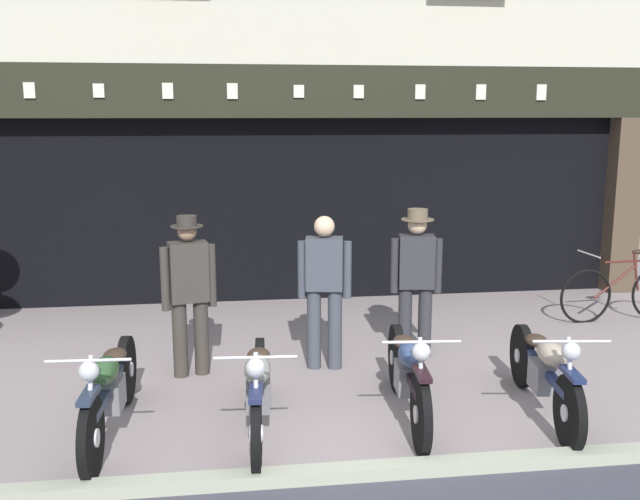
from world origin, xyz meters
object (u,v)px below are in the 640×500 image
(motorcycle_center_left, at_px, (258,388))
(leaning_bicycle, at_px, (622,292))
(motorcycle_left, at_px, (110,389))
(motorcycle_center, at_px, (408,373))
(motorcycle_center_right, at_px, (545,371))
(salesman_right, at_px, (416,276))
(shopkeeper_center, at_px, (325,285))
(advert_board_near, at_px, (408,187))
(salesman_left, at_px, (189,289))

(motorcycle_center_left, relative_size, leaning_bicycle, 1.12)
(motorcycle_left, distance_m, motorcycle_center, 2.55)
(motorcycle_center_right, relative_size, salesman_right, 1.20)
(motorcycle_center_left, bearing_deg, salesman_right, -132.14)
(motorcycle_center, distance_m, motorcycle_center_right, 1.23)
(motorcycle_center, bearing_deg, motorcycle_center_left, 11.31)
(salesman_right, bearing_deg, shopkeeper_center, 21.10)
(motorcycle_center_left, distance_m, salesman_right, 2.56)
(motorcycle_center, bearing_deg, salesman_right, -101.74)
(motorcycle_center_left, distance_m, advert_board_near, 5.23)
(motorcycle_left, height_order, shopkeeper_center, shopkeeper_center)
(motorcycle_center_right, height_order, leaning_bicycle, leaning_bicycle)
(salesman_left, relative_size, salesman_right, 1.01)
(motorcycle_left, relative_size, salesman_left, 1.24)
(motorcycle_left, height_order, leaning_bicycle, leaning_bicycle)
(motorcycle_center_right, bearing_deg, motorcycle_left, 6.54)
(motorcycle_left, bearing_deg, motorcycle_center, -176.83)
(motorcycle_center_left, height_order, salesman_left, salesman_left)
(motorcycle_center_left, bearing_deg, advert_board_near, -114.32)
(motorcycle_center_left, bearing_deg, motorcycle_center, -169.97)
(salesman_left, height_order, shopkeeper_center, salesman_left)
(leaning_bicycle, bearing_deg, motorcycle_center, 122.44)
(motorcycle_left, relative_size, motorcycle_center, 1.04)
(motorcycle_center_right, relative_size, advert_board_near, 1.78)
(salesman_right, height_order, leaning_bicycle, salesman_right)
(motorcycle_center, bearing_deg, motorcycle_center_right, -179.07)
(shopkeeper_center, bearing_deg, advert_board_near, -109.22)
(shopkeeper_center, bearing_deg, motorcycle_center_right, 150.26)
(shopkeeper_center, relative_size, advert_board_near, 1.46)
(motorcycle_center, relative_size, salesman_right, 1.20)
(salesman_left, xyz_separation_m, leaning_bicycle, (5.48, 1.25, -0.53))
(salesman_left, bearing_deg, salesman_right, 172.90)
(motorcycle_left, xyz_separation_m, motorcycle_center_right, (3.77, -0.08, -0.00))
(salesman_right, bearing_deg, motorcycle_center, 81.48)
(leaning_bicycle, bearing_deg, advert_board_near, 50.62)
(salesman_right, xyz_separation_m, leaning_bicycle, (3.05, 1.00, -0.54))
(motorcycle_center, bearing_deg, leaning_bicycle, -138.22)
(shopkeeper_center, bearing_deg, salesman_left, 10.75)
(motorcycle_center_left, relative_size, motorcycle_center_right, 0.98)
(motorcycle_left, height_order, salesman_left, salesman_left)
(motorcycle_left, bearing_deg, shopkeeper_center, -142.44)
(shopkeeper_center, xyz_separation_m, salesman_right, (1.04, 0.23, 0.01))
(shopkeeper_center, bearing_deg, motorcycle_left, 44.63)
(shopkeeper_center, bearing_deg, motorcycle_center_left, 72.74)
(advert_board_near, height_order, leaning_bicycle, advert_board_near)
(shopkeeper_center, relative_size, leaning_bicycle, 0.93)
(shopkeeper_center, distance_m, salesman_right, 1.07)
(motorcycle_left, height_order, motorcycle_center_right, motorcycle_left)
(salesman_left, height_order, advert_board_near, advert_board_near)
(advert_board_near, relative_size, leaning_bicycle, 0.64)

